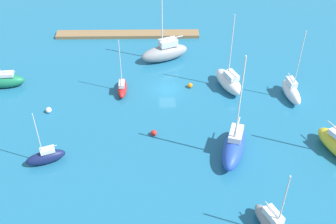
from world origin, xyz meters
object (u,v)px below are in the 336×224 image
mooring_buoy_red (154,133)px  mooring_buoy_orange (190,85)px  sailboat_red_near_pier (122,87)px  sailboat_green_east_end (5,81)px  sailboat_navy_lone_south (46,157)px  sailboat_white_lone_north (229,81)px  mooring_buoy_white (49,110)px  pier_dock (128,34)px  sailboat_gray_off_beacon (165,52)px  sailboat_blue_by_breakwater (234,146)px  sailboat_white_far_south (291,91)px

mooring_buoy_red → mooring_buoy_orange: (-5.20, -10.36, -0.02)m
sailboat_red_near_pier → sailboat_green_east_end: sailboat_green_east_end is taller
sailboat_red_near_pier → sailboat_navy_lone_south: (8.03, 13.90, 0.05)m
sailboat_white_lone_north → mooring_buoy_white: size_ratio=14.39×
mooring_buoy_white → sailboat_red_near_pier: bearing=-155.1°
pier_dock → mooring_buoy_orange: size_ratio=33.76×
sailboat_gray_off_beacon → sailboat_navy_lone_south: 26.75m
sailboat_white_lone_north → mooring_buoy_orange: bearing=64.2°
mooring_buoy_orange → sailboat_green_east_end: bearing=-1.4°
sailboat_blue_by_breakwater → mooring_buoy_orange: bearing=-145.2°
sailboat_red_near_pier → sailboat_navy_lone_south: sailboat_red_near_pier is taller
sailboat_white_lone_north → sailboat_red_near_pier: bearing=70.0°
sailboat_green_east_end → mooring_buoy_red: sailboat_green_east_end is taller
sailboat_white_lone_north → sailboat_navy_lone_south: size_ratio=1.54×
sailboat_white_far_south → mooring_buoy_orange: 14.35m
sailboat_navy_lone_south → sailboat_white_far_south: (-31.93, -12.22, 0.29)m
sailboat_navy_lone_south → sailboat_green_east_end: bearing=-79.8°
pier_dock → sailboat_red_near_pier: 16.70m
sailboat_blue_by_breakwater → mooring_buoy_white: 25.46m
sailboat_red_near_pier → mooring_buoy_red: (-4.63, 9.33, -0.44)m
sailboat_red_near_pier → mooring_buoy_red: size_ratio=10.87×
mooring_buoy_red → mooring_buoy_orange: mooring_buoy_red is taller
sailboat_gray_off_beacon → sailboat_blue_by_breakwater: 23.14m
sailboat_navy_lone_south → mooring_buoy_white: bearing=-100.2°
sailboat_white_lone_north → mooring_buoy_orange: sailboat_white_lone_north is taller
pier_dock → sailboat_red_near_pier: size_ratio=2.96×
sailboat_white_lone_north → sailboat_green_east_end: (32.63, -0.95, -0.21)m
sailboat_green_east_end → mooring_buoy_white: 9.74m
pier_dock → sailboat_navy_lone_south: size_ratio=3.31×
pier_dock → sailboat_white_far_south: (-24.12, 18.37, 0.88)m
pier_dock → mooring_buoy_orange: mooring_buoy_orange is taller
mooring_buoy_orange → sailboat_white_lone_north: bearing=176.9°
sailboat_navy_lone_south → mooring_buoy_orange: bearing=-160.4°
sailboat_blue_by_breakwater → sailboat_white_far_south: bearing=156.6°
sailboat_red_near_pier → sailboat_blue_by_breakwater: bearing=-133.6°
pier_dock → sailboat_white_lone_north: size_ratio=2.15×
sailboat_red_near_pier → mooring_buoy_white: bearing=113.5°
pier_dock → mooring_buoy_white: mooring_buoy_white is taller
sailboat_green_east_end → sailboat_gray_off_beacon: bearing=-168.6°
sailboat_white_far_south → sailboat_white_lone_north: bearing=-115.0°
mooring_buoy_white → sailboat_blue_by_breakwater: bearing=160.6°
mooring_buoy_red → sailboat_white_lone_north: bearing=-137.0°
sailboat_white_lone_north → mooring_buoy_red: 14.77m
sailboat_red_near_pier → sailboat_white_lone_north: bearing=-88.8°
sailboat_white_lone_north → sailboat_blue_by_breakwater: 13.72m
sailboat_white_lone_north → mooring_buoy_white: (25.13, 5.23, -0.85)m
sailboat_red_near_pier → mooring_buoy_red: 10.43m
sailboat_navy_lone_south → mooring_buoy_red: sailboat_navy_lone_south is taller
sailboat_white_far_south → mooring_buoy_white: (33.61, 2.83, -0.76)m
pier_dock → sailboat_white_far_south: size_ratio=2.31×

